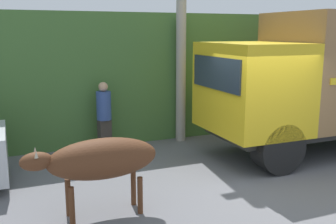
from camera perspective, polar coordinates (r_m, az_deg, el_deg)
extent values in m
plane|color=slate|center=(8.40, 13.34, -9.37)|extent=(60.00, 60.00, 0.00)
cube|color=#426B33|center=(13.49, -2.04, 6.34)|extent=(32.00, 5.52, 3.45)
cube|color=#2D2D2D|center=(10.64, 21.43, -1.82)|extent=(5.66, 1.86, 0.18)
cube|color=gold|center=(9.09, 12.05, 3.53)|extent=(1.85, 2.33, 1.99)
cube|color=#232D38|center=(8.56, 6.90, 5.62)|extent=(0.04, 1.98, 0.70)
cylinder|color=black|center=(8.68, 15.61, -4.98)|extent=(1.10, 0.51, 1.10)
ellipsoid|color=#512D19|center=(6.42, -9.40, -6.69)|extent=(1.79, 0.66, 0.66)
ellipsoid|color=#512D19|center=(6.26, -18.57, -6.82)|extent=(0.49, 0.29, 0.29)
cone|color=#B7AD93|center=(6.11, -18.58, -5.86)|extent=(0.06, 0.06, 0.11)
cone|color=#B7AD93|center=(6.33, -18.73, -5.27)|extent=(0.06, 0.06, 0.11)
cylinder|color=#512D19|center=(6.40, -13.78, -13.18)|extent=(0.09, 0.09, 0.63)
cylinder|color=#512D19|center=(6.73, -14.27, -11.93)|extent=(0.09, 0.09, 0.63)
cylinder|color=#512D19|center=(6.62, -4.07, -11.97)|extent=(0.09, 0.09, 0.63)
cylinder|color=#512D19|center=(6.94, -5.04, -10.84)|extent=(0.09, 0.09, 0.63)
cube|color=#38332D|center=(9.99, -9.17, -3.36)|extent=(0.34, 0.26, 0.81)
cylinder|color=#334C8C|center=(9.83, -9.31, 0.92)|extent=(0.43, 0.43, 0.71)
sphere|color=tan|center=(9.75, -9.40, 3.63)|extent=(0.23, 0.23, 0.23)
cylinder|color=#9E998E|center=(10.55, 1.94, 14.01)|extent=(0.26, 0.26, 6.81)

